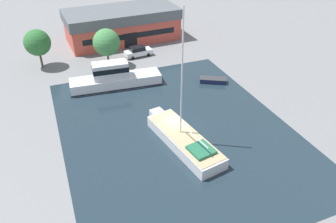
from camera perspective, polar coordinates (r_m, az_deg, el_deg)
ground_plane at (r=38.82m, az=1.36°, el=-3.11°), size 440.00×440.00×0.00m
water_canal at (r=38.82m, az=1.36°, el=-3.11°), size 25.96×33.34×0.01m
warehouse_building at (r=64.78m, az=-7.98°, el=14.80°), size 21.33×10.70×5.82m
quay_tree_near_building at (r=53.22m, az=-10.67°, el=11.74°), size 4.26×4.26×6.19m
quay_tree_by_water at (r=55.93m, az=-21.81°, el=11.06°), size 4.11×4.11×6.16m
parked_car at (r=57.46m, az=-5.22°, el=10.37°), size 4.90×2.34×1.74m
sailboat_moored at (r=36.07m, az=2.73°, el=-4.85°), size 5.12×12.35×15.14m
motor_cruiser at (r=47.73m, az=-9.34°, el=5.77°), size 13.24×4.18×3.80m
small_dinghy at (r=49.11m, az=7.83°, el=5.42°), size 4.14×3.17×0.72m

